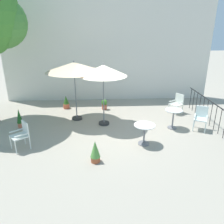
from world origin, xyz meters
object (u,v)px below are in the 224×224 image
Objects in this scene: potted_plant_0 at (19,118)px; potted_plant_1 at (104,104)px; patio_umbrella_0 at (103,71)px; cafe_table_1 at (173,116)px; patio_umbrella_1 at (74,67)px; patio_chair_2 at (201,117)px; patio_chair_1 at (177,102)px; potted_plant_3 at (66,102)px; cafe_table_0 at (144,131)px; patio_chair_0 at (22,134)px; potted_plant_2 at (95,151)px.

potted_plant_0 reaches higher than potted_plant_1.
cafe_table_1 is (2.71, -0.53, -1.67)m from patio_umbrella_0.
patio_umbrella_1 is 5.37m from patio_chair_2.
potted_plant_3 is at bearing 170.45° from patio_chair_1.
patio_umbrella_1 is at bearing 152.37° from patio_umbrella_0.
patio_chair_2 reaches higher than cafe_table_1.
patio_umbrella_1 is 2.60m from potted_plant_1.
cafe_table_0 is at bearing -138.62° from cafe_table_1.
patio_chair_1 is at bearing 100.10° from patio_chair_2.
potted_plant_0 reaches higher than cafe_table_0.
cafe_table_1 is 1.55× the size of potted_plant_1.
patio_umbrella_1 is 3.85m from cafe_table_0.
patio_chair_1 is (0.72, 1.65, -0.03)m from cafe_table_1.
patio_chair_2 is (1.04, -0.16, -0.00)m from cafe_table_1.
patio_chair_0 is 1.03× the size of patio_chair_1.
cafe_table_0 is at bearing -19.10° from potted_plant_0.
patio_umbrella_0 is 3.47× the size of cafe_table_0.
potted_plant_1 is (-2.66, 2.29, -0.27)m from cafe_table_1.
cafe_table_0 is 3.73m from potted_plant_1.
patio_chair_2 is (0.32, -1.81, 0.03)m from patio_chair_1.
patio_chair_1 is at bearing 53.87° from cafe_table_0.
potted_plant_1 is at bearing 146.52° from patio_chair_2.
patio_chair_1 reaches higher than cafe_table_0.
patio_umbrella_1 is at bearing 18.22° from potted_plant_0.
patio_chair_0 reaches higher than potted_plant_2.
potted_plant_2 is (-3.74, -3.87, -0.15)m from patio_chair_1.
patio_chair_2 reaches higher than potted_plant_2.
patio_umbrella_1 reaches higher than potted_plant_2.
potted_plant_3 is at bearing 114.86° from patio_umbrella_1.
patio_umbrella_0 is 2.81× the size of patio_chair_1.
cafe_table_0 is 0.78× the size of patio_chair_2.
patio_chair_2 is 1.32× the size of potted_plant_2.
patio_umbrella_1 reaches higher than patio_chair_1.
cafe_table_0 is 2.63m from patio_chair_2.
patio_umbrella_0 is at bearing -91.79° from potted_plant_1.
patio_chair_1 is (4.60, 0.52, -1.75)m from patio_umbrella_1.
potted_plant_2 reaches higher than potted_plant_1.
patio_chair_0 is at bearing -103.23° from potted_plant_3.
patio_chair_0 is 4.52m from potted_plant_1.
patio_chair_0 is at bearing -166.75° from cafe_table_1.
patio_chair_2 is 6.19m from potted_plant_3.
potted_plant_0 is at bearing -161.78° from patio_umbrella_1.
cafe_table_0 is at bearing -43.18° from patio_umbrella_1.
potted_plant_3 is at bearing 53.92° from potted_plant_0.
patio_umbrella_1 is 2.96m from potted_plant_0.
patio_umbrella_1 reaches higher than patio_chair_2.
potted_plant_2 is at bearing -72.41° from potted_plant_3.
potted_plant_2 is at bearing -75.65° from patio_umbrella_1.
cafe_table_0 is at bearing -52.46° from patio_umbrella_0.
cafe_table_1 is 3.75m from potted_plant_2.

